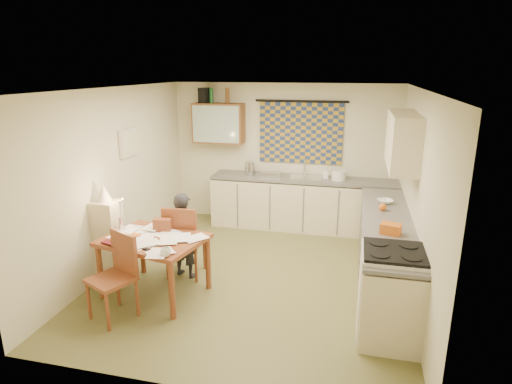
% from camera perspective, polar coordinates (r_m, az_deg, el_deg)
% --- Properties ---
extents(floor, '(4.00, 4.50, 0.02)m').
position_cam_1_polar(floor, '(6.01, -0.24, -11.07)').
color(floor, brown).
rests_on(floor, ground).
extents(ceiling, '(4.00, 4.50, 0.02)m').
position_cam_1_polar(ceiling, '(5.34, -0.27, 13.71)').
color(ceiling, white).
rests_on(ceiling, floor).
extents(wall_back, '(4.00, 0.02, 2.50)m').
position_cam_1_polar(wall_back, '(7.70, 3.71, 5.00)').
color(wall_back, beige).
rests_on(wall_back, floor).
extents(wall_front, '(4.00, 0.02, 2.50)m').
position_cam_1_polar(wall_front, '(3.52, -9.02, -9.12)').
color(wall_front, beige).
rests_on(wall_front, floor).
extents(wall_left, '(0.02, 4.50, 2.50)m').
position_cam_1_polar(wall_left, '(6.31, -18.30, 1.69)').
color(wall_left, beige).
rests_on(wall_left, floor).
extents(wall_right, '(0.02, 4.50, 2.50)m').
position_cam_1_polar(wall_right, '(5.45, 20.75, -0.77)').
color(wall_right, beige).
rests_on(wall_right, floor).
extents(window_blind, '(1.45, 0.03, 1.05)m').
position_cam_1_polar(window_blind, '(7.55, 5.98, 7.80)').
color(window_blind, navy).
rests_on(window_blind, wall_back).
extents(curtain_rod, '(1.60, 0.04, 0.04)m').
position_cam_1_polar(curtain_rod, '(7.47, 6.08, 11.96)').
color(curtain_rod, black).
rests_on(curtain_rod, wall_back).
extents(wall_cabinet, '(0.90, 0.34, 0.70)m').
position_cam_1_polar(wall_cabinet, '(7.71, -5.00, 9.13)').
color(wall_cabinet, brown).
rests_on(wall_cabinet, wall_back).
extents(wall_cabinet_glass, '(0.84, 0.02, 0.64)m').
position_cam_1_polar(wall_cabinet_glass, '(7.55, -5.41, 8.97)').
color(wall_cabinet_glass, '#99B2A5').
rests_on(wall_cabinet_glass, wall_back).
extents(upper_cabinet_right, '(0.34, 1.30, 0.70)m').
position_cam_1_polar(upper_cabinet_right, '(5.84, 18.95, 6.53)').
color(upper_cabinet_right, beige).
rests_on(upper_cabinet_right, wall_right).
extents(framed_print, '(0.04, 0.50, 0.40)m').
position_cam_1_polar(framed_print, '(6.54, -16.54, 6.36)').
color(framed_print, beige).
rests_on(framed_print, wall_left).
extents(print_canvas, '(0.01, 0.42, 0.32)m').
position_cam_1_polar(print_canvas, '(6.52, -16.35, 6.36)').
color(print_canvas, white).
rests_on(print_canvas, wall_left).
extents(counter_back, '(3.30, 0.62, 0.92)m').
position_cam_1_polar(counter_back, '(7.54, 6.62, -1.59)').
color(counter_back, beige).
rests_on(counter_back, floor).
extents(counter_right, '(0.62, 2.95, 0.92)m').
position_cam_1_polar(counter_right, '(5.75, 16.79, -8.02)').
color(counter_right, beige).
rests_on(counter_right, floor).
extents(stove, '(0.64, 0.64, 0.98)m').
position_cam_1_polar(stove, '(4.76, 17.49, -12.85)').
color(stove, white).
rests_on(stove, floor).
extents(sink, '(0.59, 0.51, 0.10)m').
position_cam_1_polar(sink, '(7.42, 6.64, 1.57)').
color(sink, silver).
rests_on(sink, counter_back).
extents(tap, '(0.03, 0.03, 0.28)m').
position_cam_1_polar(tap, '(7.56, 6.49, 3.24)').
color(tap, silver).
rests_on(tap, counter_back).
extents(dish_rack, '(0.37, 0.32, 0.06)m').
position_cam_1_polar(dish_rack, '(7.50, 1.99, 2.37)').
color(dish_rack, silver).
rests_on(dish_rack, counter_back).
extents(kettle, '(0.19, 0.19, 0.24)m').
position_cam_1_polar(kettle, '(7.56, -0.80, 3.19)').
color(kettle, silver).
rests_on(kettle, counter_back).
extents(mixing_bowl, '(0.28, 0.28, 0.16)m').
position_cam_1_polar(mixing_bowl, '(7.35, 10.99, 2.20)').
color(mixing_bowl, white).
rests_on(mixing_bowl, counter_back).
extents(soap_bottle, '(0.12, 0.12, 0.20)m').
position_cam_1_polar(soap_bottle, '(7.41, 9.25, 2.56)').
color(soap_bottle, white).
rests_on(soap_bottle, counter_back).
extents(bowl, '(0.35, 0.35, 0.05)m').
position_cam_1_polar(bowl, '(6.25, 16.83, -1.22)').
color(bowl, white).
rests_on(bowl, counter_right).
extents(orange_bag, '(0.26, 0.21, 0.12)m').
position_cam_1_polar(orange_bag, '(5.13, 17.52, -4.70)').
color(orange_bag, '#CC5F17').
rests_on(orange_bag, counter_right).
extents(fruit_orange, '(0.10, 0.10, 0.10)m').
position_cam_1_polar(fruit_orange, '(5.91, 16.54, -1.94)').
color(fruit_orange, '#CC5F17').
rests_on(fruit_orange, counter_right).
extents(speaker, '(0.21, 0.24, 0.26)m').
position_cam_1_polar(speaker, '(7.75, -6.83, 12.68)').
color(speaker, black).
rests_on(speaker, wall_cabinet).
extents(bottle_green, '(0.08, 0.08, 0.26)m').
position_cam_1_polar(bottle_green, '(7.71, -5.98, 12.69)').
color(bottle_green, '#195926').
rests_on(bottle_green, wall_cabinet).
extents(bottle_brown, '(0.08, 0.08, 0.26)m').
position_cam_1_polar(bottle_brown, '(7.62, -3.85, 12.69)').
color(bottle_brown, brown).
rests_on(bottle_brown, wall_cabinet).
extents(dining_table, '(1.33, 1.12, 0.75)m').
position_cam_1_polar(dining_table, '(5.54, -13.28, -9.53)').
color(dining_table, brown).
rests_on(dining_table, floor).
extents(chair_far, '(0.49, 0.49, 1.02)m').
position_cam_1_polar(chair_far, '(5.95, -9.36, -8.11)').
color(chair_far, brown).
rests_on(chair_far, floor).
extents(chair_near, '(0.59, 0.59, 0.98)m').
position_cam_1_polar(chair_near, '(5.21, -18.41, -12.61)').
color(chair_near, brown).
rests_on(chair_near, floor).
extents(person, '(0.57, 0.50, 1.18)m').
position_cam_1_polar(person, '(5.83, -9.60, -5.70)').
color(person, black).
rests_on(person, floor).
extents(shelf_stand, '(0.32, 0.30, 1.10)m').
position_cam_1_polar(shelf_stand, '(5.99, -19.04, -6.20)').
color(shelf_stand, beige).
rests_on(shelf_stand, floor).
extents(lampshade, '(0.20, 0.20, 0.22)m').
position_cam_1_polar(lampshade, '(5.78, -19.64, -0.12)').
color(lampshade, beige).
rests_on(lampshade, shelf_stand).
extents(letter_rack, '(0.23, 0.13, 0.16)m').
position_cam_1_polar(letter_rack, '(5.56, -12.38, -4.30)').
color(letter_rack, brown).
rests_on(letter_rack, dining_table).
extents(mug, '(0.22, 0.22, 0.09)m').
position_cam_1_polar(mug, '(4.84, -11.95, -7.88)').
color(mug, white).
rests_on(mug, dining_table).
extents(magazine, '(0.34, 0.37, 0.02)m').
position_cam_1_polar(magazine, '(5.47, -18.99, -5.94)').
color(magazine, maroon).
rests_on(magazine, dining_table).
extents(book, '(0.35, 0.38, 0.02)m').
position_cam_1_polar(book, '(5.54, -17.52, -5.54)').
color(book, '#CC5F17').
rests_on(book, dining_table).
extents(orange_box, '(0.14, 0.13, 0.04)m').
position_cam_1_polar(orange_box, '(5.35, -18.22, -6.30)').
color(orange_box, '#CC5F17').
rests_on(orange_box, dining_table).
extents(eyeglasses, '(0.14, 0.09, 0.02)m').
position_cam_1_polar(eyeglasses, '(5.06, -14.40, -7.43)').
color(eyeglasses, black).
rests_on(eyeglasses, dining_table).
extents(candle_holder, '(0.07, 0.07, 0.18)m').
position_cam_1_polar(candle_holder, '(5.70, -17.57, -4.09)').
color(candle_holder, silver).
rests_on(candle_holder, dining_table).
extents(candle, '(0.03, 0.03, 0.22)m').
position_cam_1_polar(candle, '(5.65, -17.60, -2.14)').
color(candle, white).
rests_on(candle, dining_table).
extents(candle_flame, '(0.02, 0.02, 0.02)m').
position_cam_1_polar(candle_flame, '(5.62, -17.35, -0.90)').
color(candle_flame, '#FFCC66').
rests_on(candle_flame, dining_table).
extents(papers, '(1.25, 1.10, 0.03)m').
position_cam_1_polar(papers, '(5.38, -13.59, -5.87)').
color(papers, white).
rests_on(papers, dining_table).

